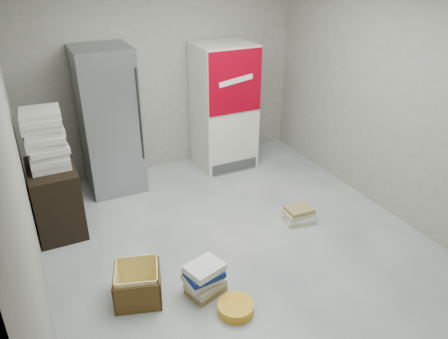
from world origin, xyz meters
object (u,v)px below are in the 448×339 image
steel_fridge (109,121)px  phonebook_stack_main (204,279)px  wood_shelf (56,198)px  coke_cooler (224,107)px  cardboard_box (138,286)px

steel_fridge → phonebook_stack_main: 2.60m
steel_fridge → wood_shelf: (-0.83, -0.73, -0.55)m
steel_fridge → wood_shelf: size_ratio=2.37×
wood_shelf → coke_cooler: bearing=16.3°
steel_fridge → phonebook_stack_main: size_ratio=4.66×
cardboard_box → wood_shelf: bearing=124.8°
wood_shelf → cardboard_box: (0.50, -1.53, -0.26)m
phonebook_stack_main → coke_cooler: bearing=47.8°
coke_cooler → wood_shelf: bearing=-163.7°
wood_shelf → steel_fridge: bearing=41.3°
phonebook_stack_main → wood_shelf: bearing=109.2°
steel_fridge → cardboard_box: bearing=-98.4°
steel_fridge → coke_cooler: 1.65m
wood_shelf → phonebook_stack_main: bearing=-58.2°
coke_cooler → cardboard_box: (-1.98, -2.26, -0.76)m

